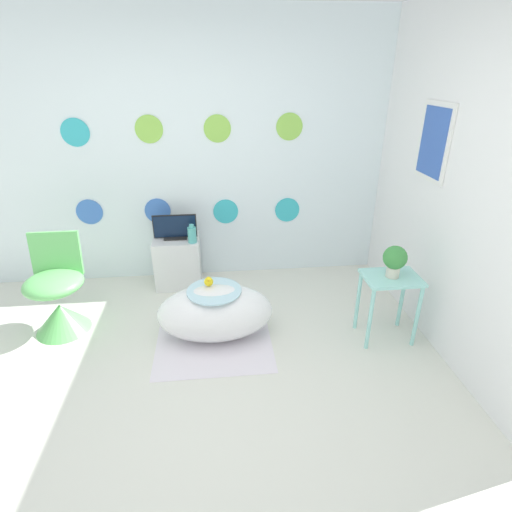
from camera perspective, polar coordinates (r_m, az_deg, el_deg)
The scene contains 12 objects.
ground_plane at distance 2.79m, azimuth -10.12°, elevation -23.38°, with size 12.00×12.00×0.00m, color silver.
wall_back_dotted at distance 4.09m, azimuth -9.88°, elevation 14.03°, with size 4.97×0.05×2.60m.
wall_right at distance 3.49m, azimuth 24.62°, elevation 10.29°, with size 0.06×3.15×2.60m.
rug at distance 3.38m, azimuth -6.00°, elevation -12.73°, with size 0.95×0.73×0.01m.
bathtub at distance 3.37m, azimuth -5.84°, elevation -8.00°, with size 0.96×0.54×0.46m.
rubber_duck at distance 3.27m, azimuth -6.79°, elevation -3.60°, with size 0.07×0.08×0.09m.
chair at distance 3.79m, azimuth -26.41°, elevation -5.71°, with size 0.48×0.48×0.84m.
tv_cabinet at distance 4.21m, azimuth -11.08°, elevation -0.75°, with size 0.46×0.38×0.52m.
tv at distance 4.06m, azimuth -11.50°, elevation 3.91°, with size 0.43×0.12×0.25m.
vase at distance 3.94m, azimuth -9.13°, elevation 3.06°, with size 0.08×0.08×0.19m.
side_table at distance 3.41m, azimuth 18.56°, elevation -4.63°, with size 0.44×0.33×0.58m.
potted_plant_left at distance 3.28m, azimuth 19.21°, elevation -0.46°, with size 0.19×0.19×0.26m.
Camera 1 is at (0.25, -1.84, 2.08)m, focal length 28.00 mm.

